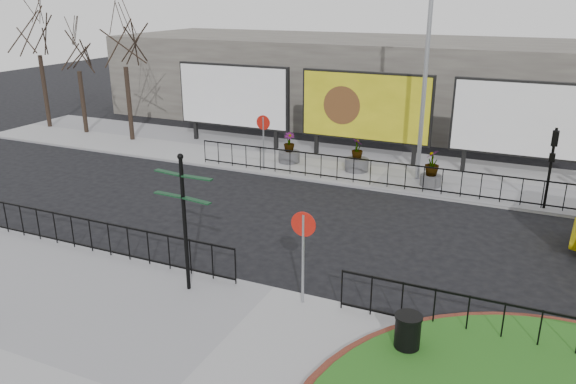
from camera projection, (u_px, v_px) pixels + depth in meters
The scene contains 21 objects.
ground at pixel (274, 291), 15.08m from camera, with size 90.00×90.00×0.00m, color black.
pavement_far at pixel (388, 169), 25.38m from camera, with size 44.00×6.00×0.12m, color gray.
railing_near_left at pixel (90, 235), 16.92m from camera, with size 10.00×0.10×1.10m, color black, non-canonical shape.
railing_near_right at pixel (540, 332), 12.09m from camera, with size 9.00×0.10×1.10m, color black, non-canonical shape.
railing_far at pixel (397, 176), 22.47m from camera, with size 18.00×0.10×1.10m, color black, non-canonical shape.
speed_sign_far at pixel (263, 130), 24.46m from camera, with size 0.64×0.07×2.47m.
speed_sign_near at pixel (303, 238), 13.72m from camera, with size 0.64×0.07×2.47m.
billboard_left at pixel (233, 96), 28.66m from camera, with size 6.20×0.31×4.10m.
billboard_mid at pixel (365, 107), 25.95m from camera, with size 6.20×0.31×4.10m.
billboard_right at pixel (528, 120), 23.24m from camera, with size 6.20×0.31×4.10m.
lamp_post at pixel (426, 66), 22.35m from camera, with size 0.74×0.18×9.23m.
signal_pole_a at pixel (552, 156), 19.90m from camera, with size 0.22×0.26×3.00m.
tree_left at pixel (126, 74), 29.18m from camera, with size 2.00×2.00×7.00m, color #2D2119, non-canonical shape.
tree_mid at pixel (80, 77), 30.92m from camera, with size 2.00×2.00×6.20m, color #2D2119, non-canonical shape.
tree_far at pixel (41, 62), 32.04m from camera, with size 2.00×2.00×7.50m, color #2D2119, non-canonical shape.
building_backdrop at pixel (434, 84), 33.16m from camera, with size 40.00×10.00×5.00m, color slate.
fingerpost_sign at pixel (184, 210), 14.22m from camera, with size 1.75×0.41×3.74m.
litter_bin at pixel (407, 335), 12.05m from camera, with size 0.60×0.60×0.99m.
planter_a at pixel (289, 152), 26.08m from camera, with size 0.98×0.98×1.40m.
planter_b at pixel (357, 160), 24.81m from camera, with size 1.05×1.05×1.46m.
planter_c at pixel (431, 171), 22.80m from camera, with size 0.85×0.85×1.50m.
Camera 1 is at (5.81, -12.00, 7.54)m, focal length 35.00 mm.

